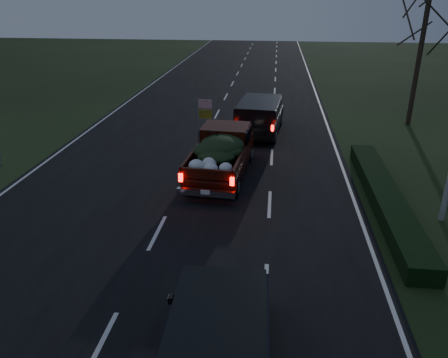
# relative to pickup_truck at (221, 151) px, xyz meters

# --- Properties ---
(ground) EXTENTS (120.00, 120.00, 0.00)m
(ground) POSITION_rel_pickup_truck_xyz_m (-1.49, -5.10, -1.08)
(ground) COLOR black
(ground) RESTS_ON ground
(road_asphalt) EXTENTS (14.00, 120.00, 0.02)m
(road_asphalt) POSITION_rel_pickup_truck_xyz_m (-1.49, -5.10, -1.07)
(road_asphalt) COLOR black
(road_asphalt) RESTS_ON ground
(hedge_row) EXTENTS (1.00, 10.00, 0.60)m
(hedge_row) POSITION_rel_pickup_truck_xyz_m (6.31, -2.10, -0.78)
(hedge_row) COLOR black
(hedge_row) RESTS_ON ground
(bare_tree_far) EXTENTS (3.60, 3.60, 7.00)m
(bare_tree_far) POSITION_rel_pickup_truck_xyz_m (10.01, 8.90, 4.15)
(bare_tree_far) COLOR black
(bare_tree_far) RESTS_ON ground
(pickup_truck) EXTENTS (2.49, 5.64, 2.88)m
(pickup_truck) POSITION_rel_pickup_truck_xyz_m (0.00, 0.00, 0.00)
(pickup_truck) COLOR #3B1008
(pickup_truck) RESTS_ON ground
(lead_suv) EXTENTS (2.66, 5.40, 1.50)m
(lead_suv) POSITION_rel_pickup_truck_xyz_m (1.34, 6.10, 0.05)
(lead_suv) COLOR black
(lead_suv) RESTS_ON ground
(rear_suv) EXTENTS (2.25, 4.70, 1.34)m
(rear_suv) POSITION_rel_pickup_truck_xyz_m (1.25, -10.71, -0.07)
(rear_suv) COLOR black
(rear_suv) RESTS_ON ground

